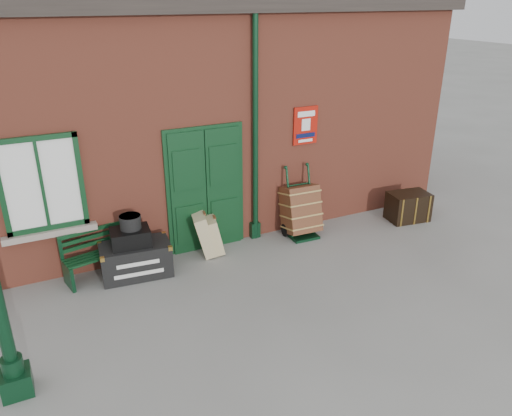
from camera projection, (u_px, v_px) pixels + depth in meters
ground at (258, 280)px, 8.09m from camera, size 80.00×80.00×0.00m
station_building at (182, 107)px, 10.13m from camera, size 10.30×4.30×4.36m
bench at (105, 250)px, 8.15m from camera, size 1.41×0.69×0.84m
houdini_trunk at (136, 259)px, 8.16m from camera, size 1.17×0.72×0.56m
strongbox at (130, 237)px, 7.98m from camera, size 0.65×0.50×0.28m
hatbox at (130, 222)px, 7.92m from camera, size 0.37×0.37×0.22m
suitcase_back at (204, 234)px, 8.79m from camera, size 0.50×0.61×0.78m
suitcase_front at (214, 234)px, 8.88m from camera, size 0.42×0.54×0.67m
porter_trolley at (301, 210)px, 9.45m from camera, size 0.67×0.72×1.33m
dark_trunk at (408, 206)px, 10.18m from camera, size 0.87×0.63×0.58m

